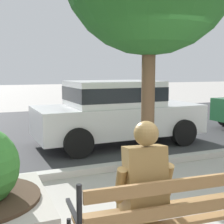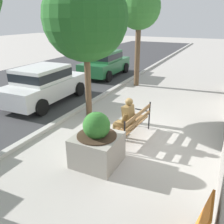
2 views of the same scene
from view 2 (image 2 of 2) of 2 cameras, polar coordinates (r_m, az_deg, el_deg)
name	(u,v)px [view 2 (image 2 of 2)]	position (r m, az deg, el deg)	size (l,w,h in m)	color
ground_plane	(140,136)	(7.49, 6.74, -5.71)	(80.00, 80.00, 0.00)	#ADA8A0
curb_stone	(64,118)	(8.74, -11.44, -1.42)	(60.00, 0.20, 0.12)	#B2AFA8
park_bench	(133,122)	(7.07, 5.15, -2.51)	(1.83, 0.66, 0.95)	olive
bronze_statue_seated	(124,120)	(6.92, 2.98, -1.88)	(0.71, 0.78, 1.37)	olive
concrete_planter	(97,144)	(5.90, -3.64, -7.62)	(1.08, 1.08, 1.38)	gray
street_tree_down_street	(85,18)	(8.22, -6.41, 21.54)	(2.79, 2.79, 4.83)	brown
street_tree_far_corner	(139,9)	(12.63, 6.56, 23.51)	(2.09, 2.09, 4.94)	brown
parked_car_white	(44,83)	(10.54, -16.05, 6.67)	(4.14, 1.99, 1.56)	silver
parked_car_green	(105,62)	(15.05, -1.76, 11.86)	(4.14, 1.99, 1.56)	#236638
leaning_signboard	(202,224)	(4.31, 20.84, -23.98)	(0.70, 0.04, 0.90)	#C6661E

